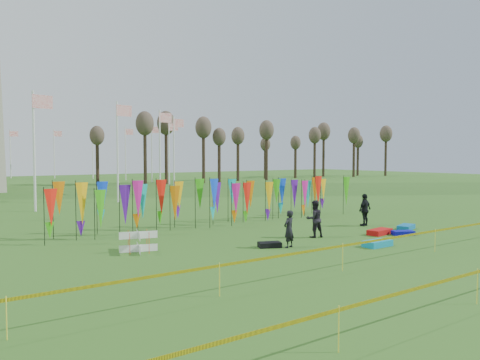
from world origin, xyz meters
TOP-DOWN VIEW (x-y plane):
  - ground at (0.00, 0.00)m, footprint 160.00×160.00m
  - banner_row at (0.28, 8.89)m, footprint 18.64×0.64m
  - caution_tape_near at (-0.22, -1.94)m, footprint 26.00×0.02m
  - tree_line at (32.00, 44.00)m, footprint 53.92×1.92m
  - box_kite at (-6.38, 4.62)m, footprint 0.74×0.74m
  - person_left at (-1.05, 1.96)m, footprint 0.64×0.54m
  - person_mid at (1.47, 3.09)m, footprint 0.92×0.69m
  - person_right at (6.10, 4.06)m, footprint 1.08×0.72m
  - kite_bag_turquoise at (2.08, 0.05)m, footprint 1.25×0.63m
  - kite_bag_blue at (5.30, 1.13)m, footprint 1.10×0.90m
  - kite_bag_red at (4.56, 1.88)m, footprint 1.44×0.83m
  - kite_bag_black at (-1.64, 2.47)m, footprint 1.04×0.84m
  - kite_bag_teal at (6.85, 2.05)m, footprint 1.36×0.97m

SIDE VIEW (x-z plane):
  - ground at x=0.00m, z-range 0.00..0.00m
  - kite_bag_blue at x=5.30m, z-range 0.00..0.20m
  - kite_bag_black at x=-1.64m, z-range 0.00..0.21m
  - kite_bag_teal at x=6.85m, z-range 0.00..0.24m
  - kite_bag_turquoise at x=2.08m, z-range 0.00..0.25m
  - kite_bag_red at x=4.56m, z-range 0.00..0.25m
  - box_kite at x=-6.38m, z-range 0.00..0.82m
  - person_left at x=-1.05m, z-range 0.00..1.52m
  - caution_tape_near at x=-0.22m, z-range 0.33..1.23m
  - person_mid at x=1.47m, z-range 0.00..1.69m
  - person_right at x=6.10m, z-range 0.00..1.71m
  - banner_row at x=0.28m, z-range 0.32..2.72m
  - tree_line at x=32.00m, z-range 2.25..10.09m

